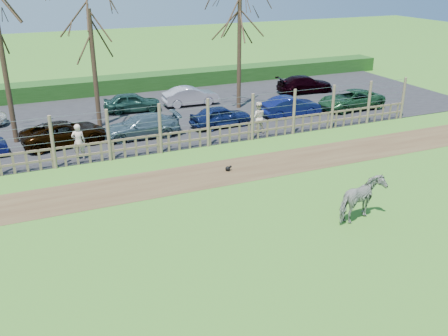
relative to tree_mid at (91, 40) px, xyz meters
name	(u,v)px	position (x,y,z in m)	size (l,w,h in m)	color
ground	(226,225)	(2.00, -13.50, -4.87)	(120.00, 120.00, 0.00)	#72A93B
dirt_strip	(185,179)	(2.00, -9.00, -4.86)	(34.00, 2.80, 0.01)	brown
asphalt	(130,118)	(2.00, 1.00, -4.85)	(44.00, 13.00, 0.04)	#232326
hedge	(107,85)	(2.00, 8.00, -4.32)	(46.00, 2.00, 1.10)	#1E4716
fence	(161,138)	(2.00, -5.50, -4.06)	(30.16, 0.16, 2.50)	brown
tree_mid	(91,40)	(0.00, 0.00, 0.00)	(4.80, 4.80, 6.83)	#3D2B1E
tree_right	(240,25)	(9.00, 0.50, 0.37)	(4.80, 4.80, 7.35)	#3D2B1E
zebra	(362,200)	(6.63, -15.08, -4.05)	(0.88, 1.93, 1.63)	gray
visitor_a	(79,142)	(-1.80, -4.81, -3.96)	(0.63, 0.41, 1.72)	beige
visitor_b	(258,117)	(7.76, -4.62, -3.96)	(0.84, 0.65, 1.72)	beige
crow	(228,168)	(4.09, -8.93, -4.75)	(0.31, 0.23, 0.25)	black
car_2	(65,133)	(-2.17, -2.42, -4.23)	(1.99, 4.32, 1.20)	black
car_3	(141,126)	(1.73, -2.81, -4.23)	(1.68, 4.13, 1.20)	slate
car_4	(221,116)	(6.35, -2.77, -4.23)	(1.42, 3.52, 1.20)	#132051
car_5	(291,106)	(11.11, -2.51, -4.23)	(1.27, 3.64, 1.20)	#0D1650
car_6	(351,100)	(15.43, -2.64, -4.23)	(1.99, 4.32, 1.20)	#224F2B
car_10	(132,102)	(2.48, 2.30, -4.23)	(1.42, 3.52, 1.20)	#1F4438
car_11	(190,96)	(6.37, 2.34, -4.23)	(1.27, 3.64, 1.20)	#C3B8C1
car_13	(305,84)	(15.13, 2.36, -4.23)	(1.68, 4.13, 1.20)	black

